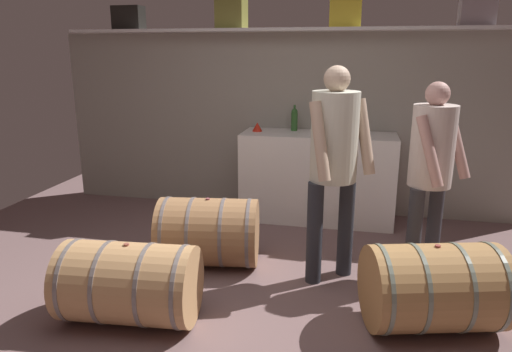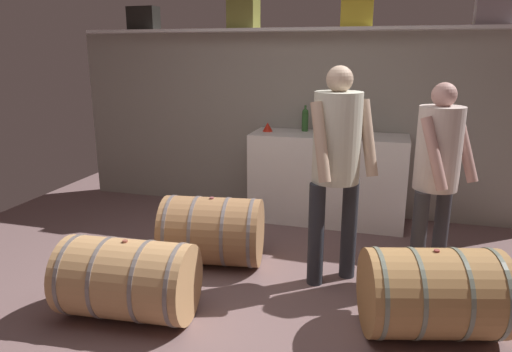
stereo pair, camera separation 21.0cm
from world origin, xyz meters
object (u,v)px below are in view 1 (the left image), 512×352
(toolcase_yellow, at_px, (345,11))
(wine_bottle_green, at_px, (294,119))
(toolcase_black, at_px, (129,18))
(toolcase_olive, at_px, (231,13))
(wine_barrel_flank, at_px, (129,283))
(red_funnel, at_px, (257,127))
(toolcase_grey, at_px, (477,11))
(wine_glass, at_px, (356,125))
(wine_barrel_far, at_px, (209,232))
(wine_bottle_amber, at_px, (342,123))
(wine_barrel_near, at_px, (433,287))
(visitor_tasting, at_px, (334,153))
(work_cabinet, at_px, (317,177))
(winemaker_pouring, at_px, (432,161))

(toolcase_yellow, xyz_separation_m, wine_bottle_green, (-0.49, -0.05, -1.12))
(toolcase_black, xyz_separation_m, toolcase_olive, (1.20, 0.00, 0.03))
(wine_barrel_flank, bearing_deg, red_funnel, 75.76)
(wine_bottle_green, xyz_separation_m, red_funnel, (-0.39, -0.13, -0.08))
(toolcase_grey, bearing_deg, toolcase_black, -177.15)
(toolcase_olive, xyz_separation_m, wine_barrel_flank, (-0.07, -2.49, -1.92))
(wine_glass, distance_m, red_funnel, 1.05)
(red_funnel, distance_m, wine_barrel_far, 1.53)
(wine_bottle_amber, height_order, wine_barrel_near, wine_bottle_amber)
(visitor_tasting, bearing_deg, toolcase_black, -72.35)
(work_cabinet, xyz_separation_m, wine_barrel_near, (0.94, -1.95, -0.18))
(toolcase_olive, distance_m, wine_barrel_far, 2.45)
(work_cabinet, bearing_deg, visitor_tasting, -80.35)
(wine_barrel_far, xyz_separation_m, visitor_tasting, (1.04, -0.03, 0.75))
(toolcase_black, distance_m, wine_barrel_far, 2.78)
(toolcase_black, relative_size, winemaker_pouring, 0.21)
(visitor_tasting, bearing_deg, wine_bottle_amber, -129.88)
(wine_bottle_green, relative_size, wine_glass, 1.97)
(wine_barrel_far, relative_size, visitor_tasting, 0.54)
(toolcase_grey, relative_size, work_cabinet, 0.20)
(toolcase_yellow, xyz_separation_m, work_cabinet, (-0.21, -0.19, -1.72))
(toolcase_yellow, bearing_deg, visitor_tasting, -92.92)
(wine_barrel_near, bearing_deg, toolcase_grey, 61.27)
(toolcase_black, relative_size, wine_bottle_amber, 1.24)
(toolcase_grey, distance_m, winemaker_pouring, 1.87)
(toolcase_yellow, height_order, wine_bottle_green, toolcase_yellow)
(wine_bottle_green, bearing_deg, wine_bottle_amber, -18.60)
(wine_bottle_amber, xyz_separation_m, wine_barrel_flank, (-1.30, -2.27, -0.80))
(toolcase_olive, xyz_separation_m, wine_bottle_green, (0.71, -0.05, -1.11))
(wine_bottle_amber, bearing_deg, toolcase_black, 174.79)
(toolcase_black, distance_m, winemaker_pouring, 3.65)
(wine_barrel_flank, bearing_deg, wine_glass, 54.15)
(toolcase_yellow, distance_m, red_funnel, 1.49)
(toolcase_olive, xyz_separation_m, wine_barrel_near, (1.94, -2.14, -1.90))
(toolcase_grey, distance_m, red_funnel, 2.44)
(wine_bottle_green, relative_size, visitor_tasting, 0.16)
(toolcase_olive, height_order, work_cabinet, toolcase_olive)
(toolcase_black, height_order, work_cabinet, toolcase_black)
(wine_barrel_near, height_order, wine_barrel_flank, wine_barrel_near)
(work_cabinet, relative_size, winemaker_pouring, 1.03)
(wine_glass, distance_m, winemaker_pouring, 1.37)
(wine_bottle_amber, relative_size, wine_barrel_flank, 0.29)
(work_cabinet, bearing_deg, toolcase_black, 175.00)
(toolcase_black, xyz_separation_m, winemaker_pouring, (3.17, -1.34, -1.19))
(toolcase_grey, relative_size, winemaker_pouring, 0.20)
(visitor_tasting, bearing_deg, work_cabinet, -119.93)
(wine_glass, bearing_deg, visitor_tasting, -95.75)
(toolcase_yellow, xyz_separation_m, toolcase_grey, (1.26, 0.00, -0.03))
(wine_bottle_green, bearing_deg, wine_glass, -5.56)
(wine_bottle_green, bearing_deg, wine_barrel_near, -59.64)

